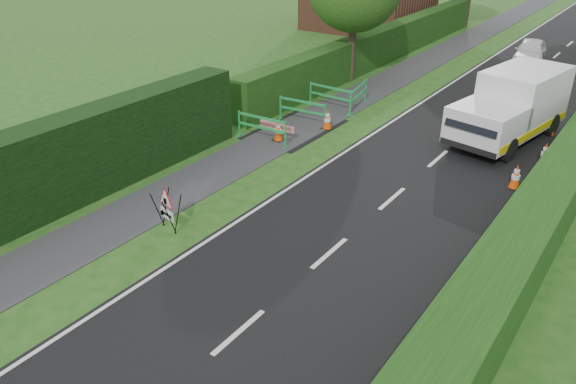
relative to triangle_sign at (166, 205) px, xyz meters
The scene contains 16 objects.
ground 3.49m from the triangle_sign, 62.04° to the right, with size 120.00×120.00×0.00m, color #1A4F16.
footpath 32.03m from the triangle_sign, 92.51° to the left, with size 2.00×90.00×0.02m, color #2D2D30.
hedge_west_far 19.30m from the triangle_sign, 100.15° to the left, with size 1.00×24.00×1.80m, color #14380F.
triangle_sign is the anchor object (origin of this frame).
works_van 12.88m from the triangle_sign, 64.94° to the left, with size 3.02×5.67×2.46m.
traffic_cone_0 10.33m from the triangle_sign, 48.74° to the left, with size 0.38×0.38×0.79m.
traffic_cone_1 12.31m from the triangle_sign, 54.75° to the left, with size 0.38×0.38×0.79m.
traffic_cone_2 14.58m from the triangle_sign, 62.89° to the left, with size 0.38×0.38×0.79m.
traffic_cone_3 6.84m from the triangle_sign, 100.79° to the left, with size 0.38×0.38×0.79m.
traffic_cone_4 8.75m from the triangle_sign, 92.92° to the left, with size 0.38×0.38×0.79m.
ped_barrier_0 6.50m from the triangle_sign, 105.07° to the left, with size 2.08×0.46×1.00m.
ped_barrier_1 8.74m from the triangle_sign, 99.96° to the left, with size 2.08×0.48×1.00m.
ped_barrier_2 10.88m from the triangle_sign, 98.33° to the left, with size 2.07×0.45×1.00m.
ped_barrier_3 11.54m from the triangle_sign, 93.27° to the left, with size 0.73×2.09×1.00m.
redwhite_plank 7.09m from the triangle_sign, 102.08° to the left, with size 1.50×0.04×0.25m, color red.
hatchback_car 23.55m from the triangle_sign, 82.13° to the left, with size 1.48×3.67×1.25m, color white.
Camera 1 is at (8.36, -5.56, 7.75)m, focal length 35.00 mm.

